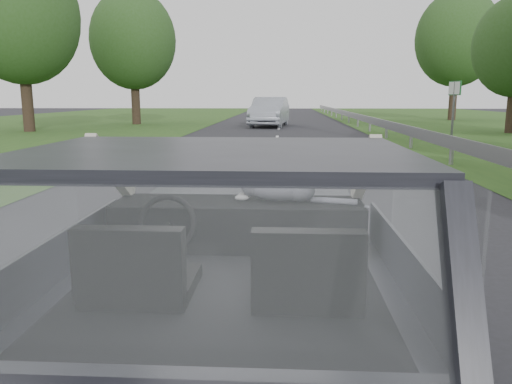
# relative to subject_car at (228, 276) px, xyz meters

# --- Properties ---
(subject_car) EXTENTS (1.80, 4.00, 1.45)m
(subject_car) POSITION_rel_subject_car_xyz_m (0.00, 0.00, 0.00)
(subject_car) COLOR #22222B
(subject_car) RESTS_ON ground
(dashboard) EXTENTS (1.58, 0.45, 0.30)m
(dashboard) POSITION_rel_subject_car_xyz_m (0.00, 0.62, 0.12)
(dashboard) COLOR black
(dashboard) RESTS_ON subject_car
(driver_seat) EXTENTS (0.50, 0.72, 0.42)m
(driver_seat) POSITION_rel_subject_car_xyz_m (-0.40, -0.29, 0.16)
(driver_seat) COLOR black
(driver_seat) RESTS_ON subject_car
(passenger_seat) EXTENTS (0.50, 0.72, 0.42)m
(passenger_seat) POSITION_rel_subject_car_xyz_m (0.40, -0.29, 0.16)
(passenger_seat) COLOR black
(passenger_seat) RESTS_ON subject_car
(steering_wheel) EXTENTS (0.36, 0.36, 0.04)m
(steering_wheel) POSITION_rel_subject_car_xyz_m (-0.40, 0.33, 0.20)
(steering_wheel) COLOR black
(steering_wheel) RESTS_ON dashboard
(cat) EXTENTS (0.62, 0.27, 0.27)m
(cat) POSITION_rel_subject_car_xyz_m (0.26, 0.65, 0.36)
(cat) COLOR slate
(cat) RESTS_ON dashboard
(guardrail) EXTENTS (0.05, 90.00, 0.32)m
(guardrail) POSITION_rel_subject_car_xyz_m (4.30, 10.00, -0.15)
(guardrail) COLOR gray
(guardrail) RESTS_ON ground
(other_car) EXTENTS (2.49, 5.17, 1.64)m
(other_car) POSITION_rel_subject_car_xyz_m (-0.55, 25.88, 0.10)
(other_car) COLOR #A2A8B6
(other_car) RESTS_ON ground
(highway_sign) EXTENTS (0.24, 0.90, 2.25)m
(highway_sign) POSITION_rel_subject_car_xyz_m (6.81, 17.39, 0.40)
(highway_sign) COLOR #165625
(highway_sign) RESTS_ON ground
(tree_3) EXTENTS (7.40, 7.40, 8.64)m
(tree_3) POSITION_rel_subject_car_xyz_m (12.25, 34.28, 3.59)
(tree_3) COLOR #325628
(tree_3) RESTS_ON ground
(tree_5) EXTENTS (6.50, 6.50, 8.13)m
(tree_5) POSITION_rel_subject_car_xyz_m (-11.95, 20.97, 3.34)
(tree_5) COLOR #325628
(tree_5) RESTS_ON ground
(tree_6) EXTENTS (5.69, 5.69, 7.62)m
(tree_6) POSITION_rel_subject_car_xyz_m (-8.70, 27.67, 3.09)
(tree_6) COLOR #325628
(tree_6) RESTS_ON ground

